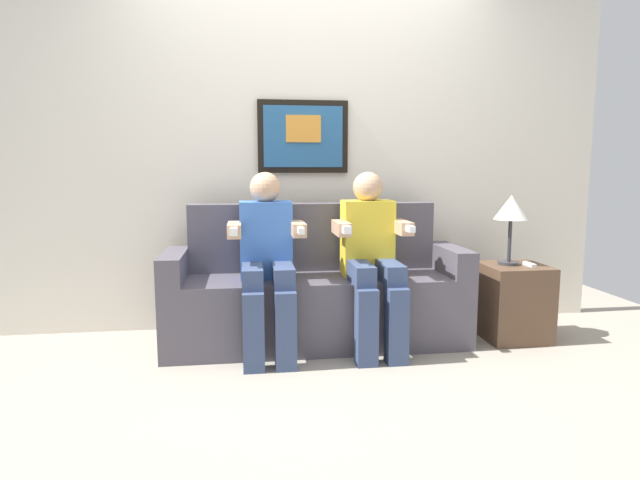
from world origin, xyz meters
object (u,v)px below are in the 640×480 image
side_table_right (513,302)px  person_on_left (267,256)px  person_on_right (371,254)px  table_lamp (511,211)px  spare_remote_on_table (529,264)px  couch (316,295)px

side_table_right → person_on_left: bearing=-177.8°
person_on_right → side_table_right: 1.05m
person_on_left → person_on_right: bearing=0.0°
side_table_right → person_on_right: bearing=-176.4°
table_lamp → person_on_left: bearing=-177.0°
person_on_right → table_lamp: (0.95, 0.08, 0.25)m
spare_remote_on_table → table_lamp: bearing=151.2°
person_on_left → spare_remote_on_table: (1.71, 0.02, -0.10)m
couch → person_on_left: (-0.32, -0.17, 0.29)m
person_on_left → table_lamp: bearing=3.0°
person_on_right → table_lamp: size_ratio=2.41×
couch → person_on_right: bearing=-27.4°
table_lamp → spare_remote_on_table: (0.11, -0.06, -0.35)m
couch → person_on_right: 0.47m
side_table_right → table_lamp: (-0.04, 0.02, 0.61)m
couch → side_table_right: (1.31, -0.11, -0.06)m
person_on_left → person_on_right: 0.65m
couch → person_on_left: size_ratio=1.73×
table_lamp → side_table_right: bearing=-30.7°
side_table_right → spare_remote_on_table: size_ratio=3.85×
couch → person_on_left: 0.47m
person_on_left → side_table_right: (1.63, 0.06, -0.36)m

